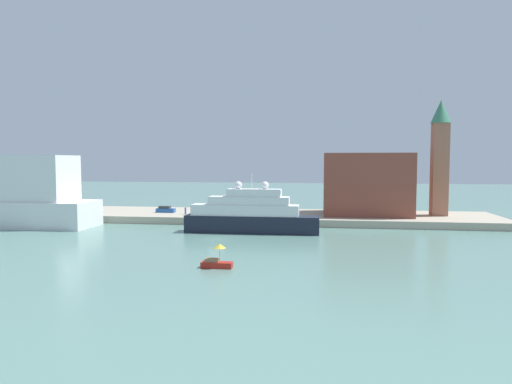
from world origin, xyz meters
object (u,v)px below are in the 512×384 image
Objects in this scene: large_yacht at (250,215)px; harbor_building at (366,184)px; parked_car at (165,210)px; mooring_bollard at (221,216)px; person_figure at (185,211)px; bell_tower at (440,152)px; small_motorboat at (217,260)px.

harbor_building reaches higher than large_yacht.
mooring_bollard is (14.67, -7.42, -0.26)m from parked_car.
person_figure reaches higher than mooring_bollard.
bell_tower is at bearing 27.69° from large_yacht.
harbor_building is 24.47× the size of mooring_bollard.
bell_tower is 61.41m from parked_car.
harbor_building is (22.35, 47.87, 7.21)m from small_motorboat.
harbor_building is 39.99m from person_figure.
small_motorboat is 62.47m from bell_tower.
bell_tower reaches higher than small_motorboat.
person_figure is at bearing 140.01° from large_yacht.
large_yacht is 1.34× the size of harbor_building.
harbor_building is at bearing 3.56° from parked_car.
person_figure is 9.91m from mooring_bollard.
large_yacht is at bearing -52.18° from mooring_bollard.
mooring_bollard is at bearing 127.82° from large_yacht.
parked_car is at bearing 116.45° from small_motorboat.
small_motorboat is 38.46m from mooring_bollard.
bell_tower reaches higher than parked_car.
person_figure is at bearing 155.08° from mooring_bollard.
parked_car is (-22.43, 45.08, 1.17)m from small_motorboat.
small_motorboat is 45.08m from person_figure.
large_yacht is 5.83× the size of parked_car.
bell_tower is 48.28m from mooring_bollard.
harbor_building reaches higher than parked_car.
person_figure is (5.69, -3.25, 0.17)m from parked_car.
mooring_bollard is (-30.11, -10.21, -6.30)m from harbor_building.
large_yacht is 1.00× the size of bell_tower.
parked_car is at bearing 150.26° from person_figure.
parked_car is (-59.99, -2.82, -12.84)m from bell_tower.
large_yacht reaches higher than person_figure.
person_figure is (-16.45, 13.79, -0.96)m from large_yacht.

